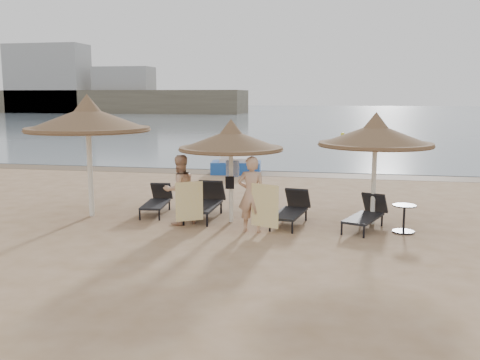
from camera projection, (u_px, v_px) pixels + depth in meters
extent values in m
plane|color=tan|center=(235.00, 231.00, 12.70)|extent=(160.00, 160.00, 0.00)
cube|color=slate|center=(332.00, 114.00, 90.15)|extent=(200.00, 140.00, 0.03)
cube|color=brown|center=(282.00, 174.00, 21.80)|extent=(200.00, 1.60, 0.01)
cube|color=#665C49|center=(81.00, 102.00, 96.64)|extent=(60.00, 10.00, 4.00)
cube|color=#9A9896|center=(48.00, 79.00, 95.05)|extent=(14.00, 6.00, 12.00)
cube|color=#9A9896|center=(125.00, 90.00, 93.61)|extent=(10.00, 5.00, 8.00)
cylinder|color=white|center=(90.00, 172.00, 14.06)|extent=(0.13, 0.13, 2.35)
cone|color=brown|center=(88.00, 118.00, 13.83)|extent=(3.24, 3.24, 0.62)
cone|color=brown|center=(87.00, 104.00, 13.78)|extent=(0.78, 0.78, 0.50)
cylinder|color=brown|center=(88.00, 129.00, 13.88)|extent=(3.18, 3.18, 0.11)
cylinder|color=white|center=(231.00, 185.00, 13.43)|extent=(0.11, 0.11, 1.90)
cone|color=brown|center=(231.00, 139.00, 13.24)|extent=(2.63, 2.63, 0.50)
cone|color=brown|center=(231.00, 127.00, 13.20)|extent=(0.63, 0.63, 0.41)
cylinder|color=brown|center=(231.00, 149.00, 13.28)|extent=(2.58, 2.58, 0.09)
cylinder|color=white|center=(374.00, 184.00, 13.20)|extent=(0.12, 0.12, 2.03)
cone|color=brown|center=(376.00, 134.00, 13.01)|extent=(2.81, 2.81, 0.53)
cone|color=brown|center=(376.00, 121.00, 12.96)|extent=(0.68, 0.68, 0.44)
cylinder|color=brown|center=(375.00, 144.00, 13.05)|extent=(2.75, 2.75, 0.10)
cylinder|color=black|center=(140.00, 215.00, 13.74)|extent=(0.05, 0.05, 0.25)
cylinder|color=black|center=(159.00, 216.00, 13.70)|extent=(0.05, 0.05, 0.25)
cylinder|color=black|center=(151.00, 205.00, 14.99)|extent=(0.05, 0.05, 0.25)
cylinder|color=black|center=(169.00, 205.00, 14.95)|extent=(0.05, 0.05, 0.25)
cube|color=black|center=(155.00, 204.00, 14.37)|extent=(0.73, 1.42, 0.05)
cube|color=black|center=(162.00, 191.00, 15.12)|extent=(0.61, 0.45, 0.52)
cylinder|color=black|center=(184.00, 220.00, 13.17)|extent=(0.05, 0.05, 0.30)
cylinder|color=black|center=(207.00, 221.00, 13.06)|extent=(0.05, 0.05, 0.30)
cylinder|color=black|center=(200.00, 207.00, 14.62)|extent=(0.05, 0.05, 0.30)
cylinder|color=black|center=(221.00, 208.00, 14.51)|extent=(0.05, 0.05, 0.30)
cube|color=black|center=(204.00, 206.00, 13.86)|extent=(0.67, 1.61, 0.06)
cube|color=black|center=(212.00, 190.00, 14.73)|extent=(0.66, 0.45, 0.61)
cylinder|color=black|center=(270.00, 226.00, 12.58)|extent=(0.05, 0.05, 0.27)
cylinder|color=black|center=(292.00, 228.00, 12.39)|extent=(0.05, 0.05, 0.27)
cylinder|color=black|center=(285.00, 214.00, 13.85)|extent=(0.05, 0.05, 0.27)
cylinder|color=black|center=(306.00, 216.00, 13.66)|extent=(0.05, 0.05, 0.27)
cube|color=black|center=(289.00, 214.00, 13.14)|extent=(0.83, 1.54, 0.06)
cube|color=black|center=(298.00, 198.00, 13.90)|extent=(0.66, 0.50, 0.55)
cylinder|color=black|center=(342.00, 229.00, 12.28)|extent=(0.05, 0.05, 0.26)
cylinder|color=black|center=(364.00, 232.00, 12.01)|extent=(0.05, 0.05, 0.26)
cylinder|color=black|center=(361.00, 218.00, 13.39)|extent=(0.05, 0.05, 0.26)
cylinder|color=black|center=(382.00, 221.00, 13.11)|extent=(0.05, 0.05, 0.26)
cube|color=black|center=(363.00, 218.00, 12.71)|extent=(1.05, 1.53, 0.06)
cube|color=black|center=(375.00, 203.00, 13.37)|extent=(0.69, 0.58, 0.53)
cylinder|color=black|center=(403.00, 232.00, 12.54)|extent=(0.51, 0.51, 0.04)
cylinder|color=black|center=(404.00, 219.00, 12.49)|extent=(0.05, 0.05, 0.62)
cylinder|color=black|center=(405.00, 205.00, 12.44)|extent=(0.54, 0.54, 0.03)
imported|color=tan|center=(180.00, 184.00, 13.19)|extent=(1.09, 1.07, 2.01)
imported|color=tan|center=(252.00, 188.00, 12.44)|extent=(0.97, 0.64, 2.08)
cube|color=yellow|center=(189.00, 201.00, 12.83)|extent=(0.59, 0.38, 0.96)
cube|color=yellow|center=(265.00, 206.00, 12.18)|extent=(0.67, 0.28, 1.00)
cube|color=white|center=(233.00, 169.00, 13.54)|extent=(0.33, 0.15, 0.41)
cube|color=black|center=(230.00, 183.00, 13.26)|extent=(0.23, 0.11, 0.31)
cube|color=#1B4DAA|center=(236.00, 168.00, 21.88)|extent=(2.11, 1.40, 0.50)
cube|color=silver|center=(236.00, 160.00, 21.83)|extent=(1.37, 1.14, 0.23)
cube|color=silver|center=(227.00, 155.00, 21.82)|extent=(0.54, 0.86, 0.32)
sphere|color=yellow|center=(235.00, 138.00, 37.73)|extent=(0.40, 0.40, 0.40)
sphere|color=yellow|center=(343.00, 134.00, 41.38)|extent=(0.32, 0.32, 0.32)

